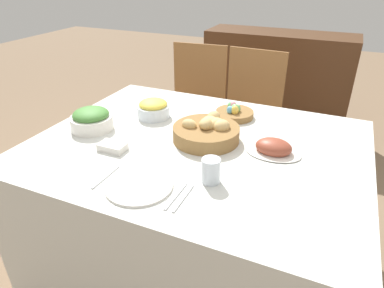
% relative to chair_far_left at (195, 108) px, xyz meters
% --- Properties ---
extents(ground_plane, '(12.00, 12.00, 0.00)m').
position_rel_chair_far_left_xyz_m(ground_plane, '(0.43, -0.96, -0.51)').
color(ground_plane, '#7F664C').
extents(dining_table, '(1.51, 1.19, 0.77)m').
position_rel_chair_far_left_xyz_m(dining_table, '(0.43, -0.96, -0.13)').
color(dining_table, silver).
rests_on(dining_table, ground).
extents(chair_far_left, '(0.45, 0.45, 0.98)m').
position_rel_chair_far_left_xyz_m(chair_far_left, '(0.00, 0.00, 0.00)').
color(chair_far_left, brown).
rests_on(chair_far_left, ground).
extents(chair_far_center, '(0.44, 0.44, 0.98)m').
position_rel_chair_far_left_xyz_m(chair_far_center, '(0.42, 0.00, 0.00)').
color(chair_far_center, brown).
rests_on(chair_far_center, ground).
extents(sideboard, '(1.34, 0.44, 0.95)m').
position_rel_chair_far_left_xyz_m(sideboard, '(0.43, 0.98, -0.04)').
color(sideboard, '#4C2D19').
rests_on(sideboard, ground).
extents(bread_basket, '(0.31, 0.31, 0.12)m').
position_rel_chair_far_left_xyz_m(bread_basket, '(0.46, -0.92, 0.30)').
color(bread_basket, olive).
rests_on(bread_basket, dining_table).
extents(egg_basket, '(0.20, 0.20, 0.08)m').
position_rel_chair_far_left_xyz_m(egg_basket, '(0.49, -0.61, 0.28)').
color(egg_basket, olive).
rests_on(egg_basket, dining_table).
extents(ham_platter, '(0.25, 0.17, 0.07)m').
position_rel_chair_far_left_xyz_m(ham_platter, '(0.77, -0.92, 0.28)').
color(ham_platter, silver).
rests_on(ham_platter, dining_table).
extents(green_salad_bowl, '(0.21, 0.21, 0.11)m').
position_rel_chair_far_left_xyz_m(green_salad_bowl, '(-0.12, -1.04, 0.31)').
color(green_salad_bowl, silver).
rests_on(green_salad_bowl, dining_table).
extents(pineapple_bowl, '(0.18, 0.18, 0.10)m').
position_rel_chair_far_left_xyz_m(pineapple_bowl, '(0.09, -0.78, 0.30)').
color(pineapple_bowl, silver).
rests_on(pineapple_bowl, dining_table).
extents(dinner_plate, '(0.26, 0.26, 0.01)m').
position_rel_chair_far_left_xyz_m(dinner_plate, '(0.36, -1.38, 0.26)').
color(dinner_plate, silver).
rests_on(dinner_plate, dining_table).
extents(fork, '(0.01, 0.17, 0.00)m').
position_rel_chair_far_left_xyz_m(fork, '(0.21, -1.38, 0.26)').
color(fork, silver).
rests_on(fork, dining_table).
extents(knife, '(0.01, 0.17, 0.00)m').
position_rel_chair_far_left_xyz_m(knife, '(0.52, -1.38, 0.26)').
color(knife, silver).
rests_on(knife, dining_table).
extents(spoon, '(0.01, 0.17, 0.00)m').
position_rel_chair_far_left_xyz_m(spoon, '(0.55, -1.38, 0.26)').
color(spoon, silver).
rests_on(spoon, dining_table).
extents(drinking_cup, '(0.07, 0.07, 0.10)m').
position_rel_chair_far_left_xyz_m(drinking_cup, '(0.60, -1.24, 0.30)').
color(drinking_cup, silver).
rests_on(drinking_cup, dining_table).
extents(butter_dish, '(0.12, 0.08, 0.03)m').
position_rel_chair_far_left_xyz_m(butter_dish, '(0.11, -1.18, 0.27)').
color(butter_dish, silver).
rests_on(butter_dish, dining_table).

